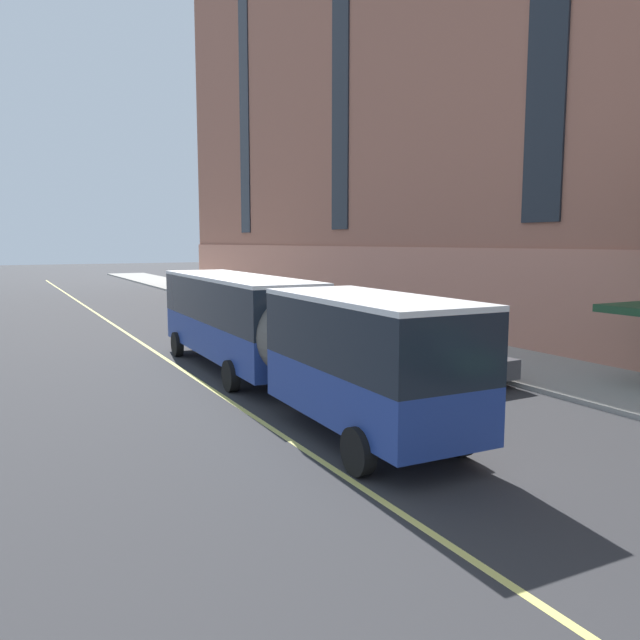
{
  "coord_description": "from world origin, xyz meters",
  "views": [
    {
      "loc": [
        -8.32,
        -10.28,
        4.68
      ],
      "look_at": [
        2.42,
        9.98,
        1.8
      ],
      "focal_mm": 35.0,
      "sensor_mm": 36.0,
      "label": 1
    }
  ],
  "objects_px": {
    "parked_car_navy_0": "(282,315)",
    "parked_car_darkgray_3": "(451,356)",
    "parked_car_white_1": "(204,296)",
    "city_bus": "(273,327)"
  },
  "relations": [
    {
      "from": "parked_car_darkgray_3",
      "to": "parked_car_white_1",
      "type": "bearing_deg",
      "value": 90.53
    },
    {
      "from": "parked_car_white_1",
      "to": "parked_car_navy_0",
      "type": "bearing_deg",
      "value": -89.44
    },
    {
      "from": "parked_car_navy_0",
      "to": "parked_car_white_1",
      "type": "relative_size",
      "value": 1.06
    },
    {
      "from": "parked_car_navy_0",
      "to": "parked_car_darkgray_3",
      "type": "xyz_separation_m",
      "value": [
        0.12,
        -13.75,
        0.0
      ]
    },
    {
      "from": "parked_car_white_1",
      "to": "city_bus",
      "type": "bearing_deg",
      "value": -102.71
    },
    {
      "from": "parked_car_navy_0",
      "to": "city_bus",
      "type": "bearing_deg",
      "value": -115.54
    },
    {
      "from": "parked_car_navy_0",
      "to": "parked_car_darkgray_3",
      "type": "distance_m",
      "value": 13.75
    },
    {
      "from": "city_bus",
      "to": "parked_car_navy_0",
      "type": "relative_size",
      "value": 3.88
    },
    {
      "from": "parked_car_navy_0",
      "to": "parked_car_white_1",
      "type": "height_order",
      "value": "same"
    },
    {
      "from": "parked_car_navy_0",
      "to": "parked_car_white_1",
      "type": "xyz_separation_m",
      "value": [
        -0.13,
        13.32,
        -0.0
      ]
    }
  ]
}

